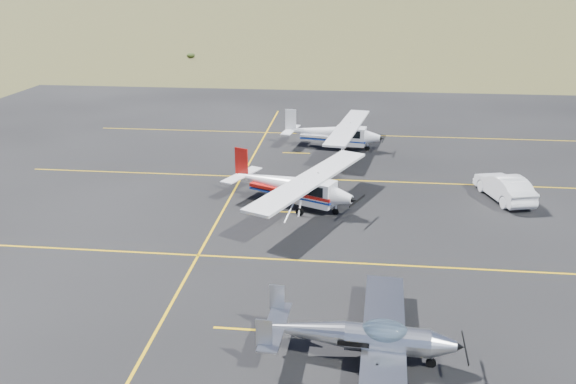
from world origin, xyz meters
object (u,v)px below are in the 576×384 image
(sedan, at_px, (504,187))
(aircraft_plain, at_px, (334,132))
(aircraft_cessna, at_px, (293,185))
(aircraft_low_wing, at_px, (364,337))

(sedan, bearing_deg, aircraft_plain, -57.87)
(aircraft_cessna, xyz_separation_m, sedan, (11.91, 2.26, -0.50))
(aircraft_cessna, bearing_deg, sedan, 34.93)
(aircraft_plain, xyz_separation_m, sedan, (10.02, -9.33, -0.46))
(sedan, bearing_deg, aircraft_cessna, -4.15)
(aircraft_cessna, height_order, aircraft_plain, aircraft_cessna)
(aircraft_cessna, relative_size, aircraft_plain, 0.99)
(sedan, bearing_deg, aircraft_low_wing, 47.02)
(aircraft_cessna, bearing_deg, aircraft_low_wing, -50.52)
(aircraft_low_wing, relative_size, aircraft_plain, 0.82)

